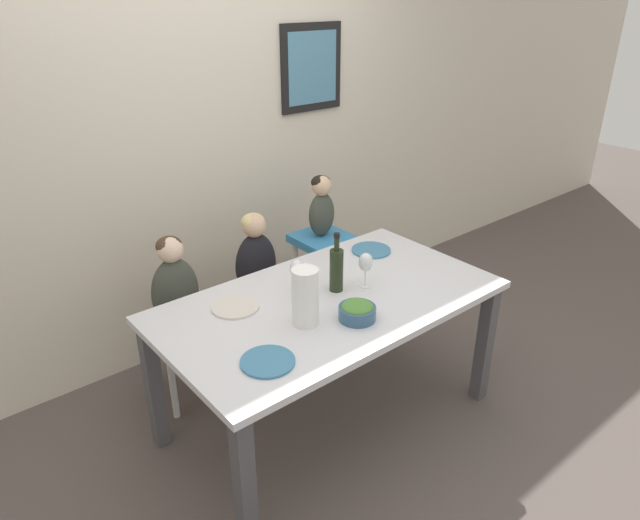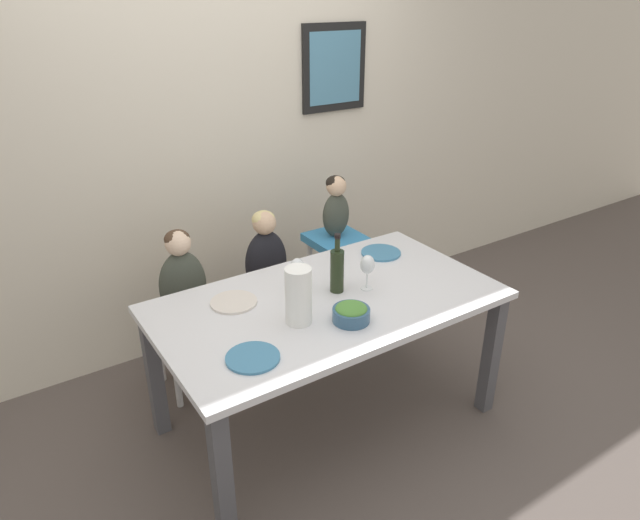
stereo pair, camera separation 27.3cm
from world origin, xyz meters
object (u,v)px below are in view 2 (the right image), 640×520
at_px(dinner_plate_back_right, 381,253).
at_px(wine_bottle, 337,269).
at_px(person_baby_right, 336,204).
at_px(chair_far_left, 188,329).
at_px(person_child_left, 182,277).
at_px(paper_towel_roll, 299,296).
at_px(dinner_plate_front_left, 253,358).
at_px(wine_glass_far, 297,268).
at_px(wine_glass_near, 367,265).
at_px(dinner_plate_back_left, 234,302).
at_px(person_child_center, 266,254).
at_px(chair_right_highchair, 335,260).
at_px(salad_bowl_large, 351,313).
at_px(chair_far_center, 268,304).

bearing_deg(dinner_plate_back_right, wine_bottle, -154.33).
distance_m(person_baby_right, wine_bottle, 0.76).
xyz_separation_m(chair_far_left, person_child_left, (0.00, 0.00, 0.33)).
bearing_deg(paper_towel_roll, dinner_plate_front_left, -155.44).
relative_size(paper_towel_roll, wine_glass_far, 1.47).
distance_m(wine_glass_near, dinner_plate_back_left, 0.67).
xyz_separation_m(wine_glass_near, wine_glass_far, (-0.31, 0.16, 0.00)).
bearing_deg(wine_glass_far, person_child_center, 78.75).
relative_size(person_child_left, person_child_center, 1.00).
height_order(chair_right_highchair, paper_towel_roll, paper_towel_roll).
bearing_deg(salad_bowl_large, person_child_left, 117.20).
bearing_deg(person_child_center, salad_bowl_large, -92.94).
bearing_deg(chair_far_left, chair_far_center, 0.00).
bearing_deg(dinner_plate_back_left, dinner_plate_back_right, 3.13).
height_order(chair_far_center, person_child_center, person_child_center).
height_order(person_child_center, person_baby_right, person_baby_right).
relative_size(person_baby_right, dinner_plate_back_right, 1.72).
bearing_deg(chair_right_highchair, person_child_center, 179.92).
relative_size(wine_glass_near, dinner_plate_back_left, 0.82).
relative_size(chair_right_highchair, wine_bottle, 2.32).
height_order(dinner_plate_front_left, dinner_plate_back_left, same).
distance_m(paper_towel_roll, dinner_plate_back_left, 0.38).
height_order(paper_towel_roll, salad_bowl_large, paper_towel_roll).
relative_size(chair_far_center, chair_right_highchair, 0.65).
bearing_deg(salad_bowl_large, dinner_plate_back_left, 130.66).
bearing_deg(chair_far_center, dinner_plate_back_left, -132.38).
relative_size(wine_glass_far, salad_bowl_large, 1.07).
xyz_separation_m(person_child_center, wine_bottle, (0.06, -0.63, 0.15)).
xyz_separation_m(chair_far_left, person_child_center, (0.51, 0.00, 0.33)).
height_order(chair_far_center, paper_towel_roll, paper_towel_roll).
distance_m(wine_bottle, wine_glass_near, 0.15).
bearing_deg(wine_glass_far, dinner_plate_front_left, -139.52).
bearing_deg(person_baby_right, paper_towel_roll, -133.62).
height_order(wine_bottle, wine_glass_near, wine_bottle).
bearing_deg(dinner_plate_back_right, chair_right_highchair, 93.87).
distance_m(wine_glass_far, salad_bowl_large, 0.38).
xyz_separation_m(chair_far_center, wine_glass_far, (-0.11, -0.53, 0.49)).
bearing_deg(person_baby_right, person_child_left, -179.98).
distance_m(person_baby_right, dinner_plate_front_left, 1.40).
bearing_deg(dinner_plate_front_left, wine_glass_near, 16.42).
xyz_separation_m(wine_glass_far, dinner_plate_back_right, (0.62, 0.12, -0.12)).
distance_m(person_child_left, person_baby_right, 1.02).
bearing_deg(chair_far_left, dinner_plate_front_left, -92.82).
relative_size(person_child_center, dinner_plate_front_left, 2.30).
bearing_deg(dinner_plate_back_right, wine_glass_far, -168.84).
bearing_deg(wine_glass_near, dinner_plate_back_left, 159.58).
distance_m(person_child_left, dinner_plate_front_left, 0.91).
height_order(chair_far_left, person_baby_right, person_baby_right).
distance_m(chair_far_center, chair_right_highchair, 0.52).
height_order(wine_glass_far, dinner_plate_front_left, wine_glass_far).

